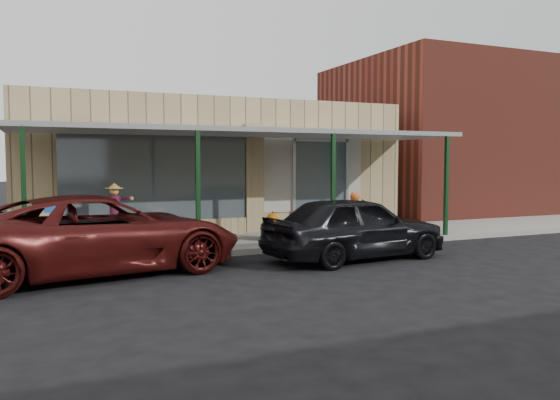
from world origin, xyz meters
name	(u,v)px	position (x,y,z in m)	size (l,w,h in m)	color
ground	(307,268)	(0.00, 0.00, 0.00)	(120.00, 120.00, 0.00)	black
sidewalk	(249,242)	(0.00, 3.60, 0.07)	(40.00, 3.20, 0.15)	gray
storefront	(204,167)	(0.00, 8.16, 2.09)	(12.00, 6.25, 4.20)	tan
awning	(249,134)	(0.00, 3.56, 3.01)	(12.00, 3.00, 3.04)	slate
block_buildings_near	(248,122)	(2.01, 9.20, 3.77)	(61.00, 8.00, 8.00)	maroon
barrel_scarecrow	(115,224)	(-3.49, 3.95, 0.68)	(0.96, 0.66, 1.58)	#4A391D
barrel_pumpkin	(273,230)	(0.51, 3.14, 0.43)	(0.83, 0.83, 0.78)	#4A391D
handicap_sign	(51,221)	(-5.00, 2.40, 0.97)	(0.26, 0.06, 1.28)	gray
parked_sedan	(355,227)	(1.47, 0.48, 0.75)	(4.56, 2.24, 1.54)	black
car_maroon	(99,234)	(-4.11, 1.16, 0.80)	(2.66, 5.76, 1.60)	#430F0D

